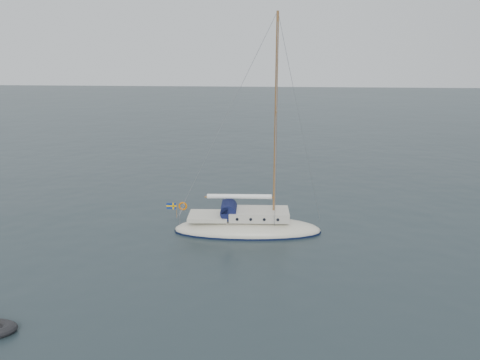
{
  "coord_description": "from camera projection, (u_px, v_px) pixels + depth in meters",
  "views": [
    {
      "loc": [
        0.04,
        -28.77,
        11.71
      ],
      "look_at": [
        -2.65,
        0.0,
        3.94
      ],
      "focal_mm": 35.0,
      "sensor_mm": 36.0,
      "label": 1
    }
  ],
  "objects": [
    {
      "name": "ground",
      "position": [
        280.0,
        239.0,
        30.71
      ],
      "size": [
        300.0,
        300.0,
        0.0
      ],
      "primitive_type": "plane",
      "color": "black",
      "rests_on": "ground"
    },
    {
      "name": "sailboat",
      "position": [
        248.0,
        216.0,
        31.58
      ],
      "size": [
        10.48,
        3.14,
        14.93
      ],
      "rotation": [
        0.0,
        0.0,
        0.06
      ],
      "color": "beige",
      "rests_on": "ground"
    },
    {
      "name": "dinghy",
      "position": [
        249.0,
        228.0,
        32.2
      ],
      "size": [
        2.79,
        1.26,
        0.4
      ],
      "rotation": [
        0.0,
        0.0,
        0.37
      ],
      "color": "#505055",
      "rests_on": "ground"
    }
  ]
}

